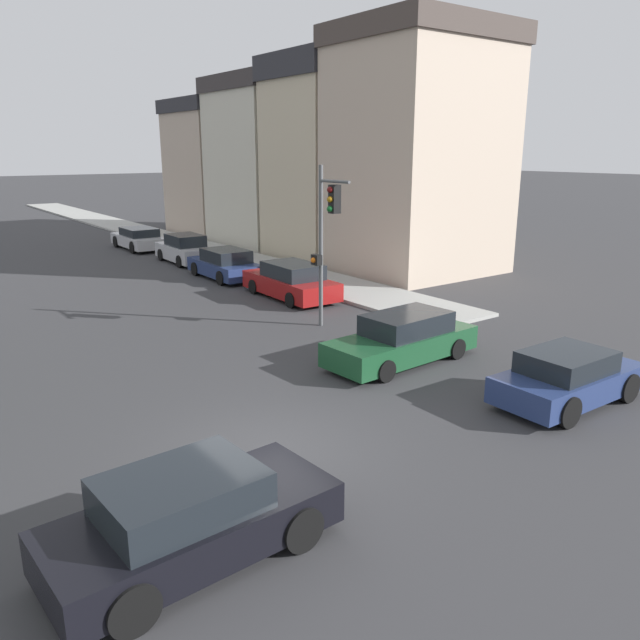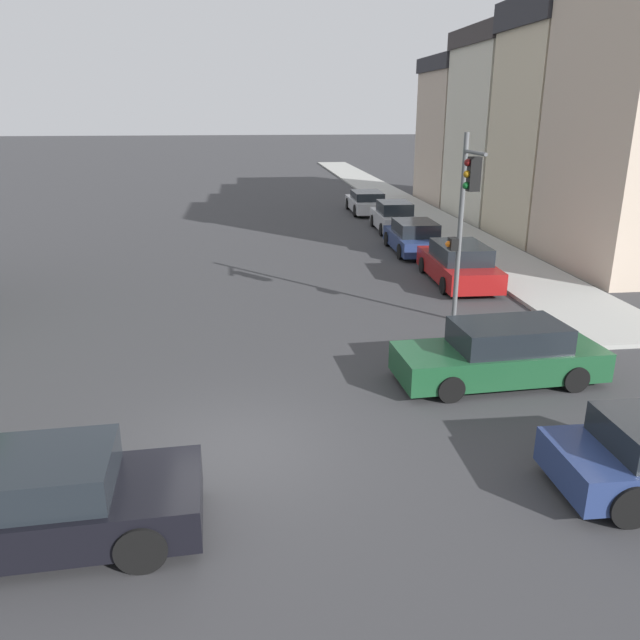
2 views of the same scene
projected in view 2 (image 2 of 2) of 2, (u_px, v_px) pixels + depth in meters
name	position (u px, v px, depth m)	size (l,w,h in m)	color
ground_plane	(235.00, 450.00, 11.50)	(300.00, 300.00, 0.00)	#333335
sidewalk_strip	(389.00, 196.00, 44.61)	(3.20, 60.00, 0.12)	#9E9E99
rowhouse_backdrop	(556.00, 124.00, 31.35)	(7.78, 25.96, 11.41)	#BCA893
traffic_signal	(465.00, 206.00, 17.25)	(0.58, 1.60, 5.38)	#515456
crossing_car_1	(501.00, 355.00, 14.22)	(4.80, 2.02, 1.41)	#194728
crossing_car_3	(45.00, 501.00, 8.88)	(4.38, 2.12, 1.40)	black
parked_car_0	(459.00, 264.00, 22.42)	(2.09, 4.79, 1.45)	maroon
parked_car_1	(414.00, 237.00, 27.26)	(2.04, 4.38, 1.38)	navy
parked_car_2	(394.00, 217.00, 31.99)	(1.93, 4.22, 1.52)	#B7B7BC
parked_car_3	(367.00, 202.00, 37.67)	(2.04, 4.72, 1.30)	#B7B7BC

